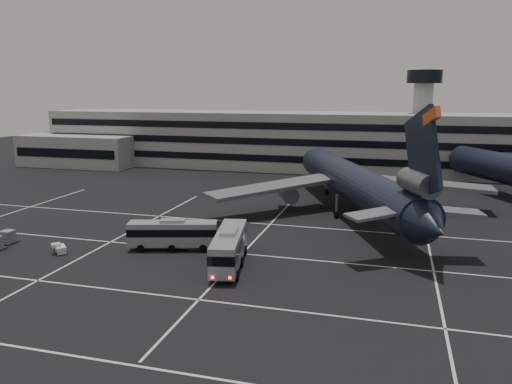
% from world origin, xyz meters
% --- Properties ---
extents(ground, '(260.00, 260.00, 0.00)m').
position_xyz_m(ground, '(0.00, 0.00, 0.00)').
color(ground, black).
rests_on(ground, ground).
extents(lane_markings, '(90.00, 55.62, 0.01)m').
position_xyz_m(lane_markings, '(0.95, 0.72, 0.01)').
color(lane_markings, silver).
rests_on(lane_markings, ground).
extents(terminal, '(125.00, 26.00, 24.00)m').
position_xyz_m(terminal, '(-2.95, 71.14, 6.93)').
color(terminal, gray).
rests_on(terminal, ground).
extents(hills, '(352.00, 180.00, 44.00)m').
position_xyz_m(hills, '(17.99, 170.00, -12.07)').
color(hills, '#38332B').
rests_on(hills, ground).
extents(trijet_main, '(43.82, 55.01, 18.08)m').
position_xyz_m(trijet_main, '(23.38, 26.94, 5.25)').
color(trijet_main, black).
rests_on(trijet_main, ground).
extents(bus_near, '(5.09, 12.51, 4.31)m').
position_xyz_m(bus_near, '(11.85, -0.47, 2.36)').
color(bus_near, '#999BA1').
rests_on(bus_near, ground).
extents(bus_far, '(11.22, 5.45, 3.86)m').
position_xyz_m(bus_far, '(3.20, 3.42, 2.11)').
color(bus_far, '#999BA1').
rests_on(bus_far, ground).
extents(tug_b, '(2.28, 2.26, 1.29)m').
position_xyz_m(tug_b, '(-9.35, -1.74, 0.57)').
color(tug_b, silver).
rests_on(tug_b, ground).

